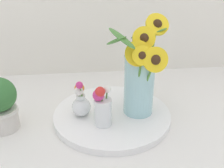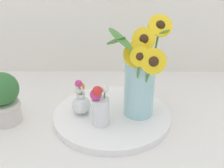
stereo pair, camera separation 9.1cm
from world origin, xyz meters
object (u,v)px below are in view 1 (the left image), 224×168
(serving_tray, at_px, (112,115))
(potted_plant, at_px, (0,104))
(vase_bulb_right, at_px, (81,103))
(vase_small_center, at_px, (102,107))
(mason_jar_sunflowers, at_px, (140,75))

(serving_tray, relative_size, potted_plant, 2.26)
(serving_tray, xyz_separation_m, vase_bulb_right, (-0.11, -0.01, 0.06))
(vase_small_center, xyz_separation_m, vase_bulb_right, (-0.07, 0.07, -0.02))
(vase_small_center, bearing_deg, mason_jar_sunflowers, 26.21)
(mason_jar_sunflowers, bearing_deg, vase_small_center, -153.79)
(vase_bulb_right, xyz_separation_m, potted_plant, (-0.27, -0.02, 0.02))
(mason_jar_sunflowers, bearing_deg, vase_bulb_right, -179.95)
(mason_jar_sunflowers, xyz_separation_m, vase_small_center, (-0.13, -0.07, -0.08))
(vase_bulb_right, bearing_deg, mason_jar_sunflowers, 0.05)
(potted_plant, bearing_deg, vase_bulb_right, 4.08)
(serving_tray, relative_size, mason_jar_sunflowers, 1.24)
(mason_jar_sunflowers, height_order, vase_bulb_right, mason_jar_sunflowers)
(vase_bulb_right, bearing_deg, vase_small_center, -42.88)
(mason_jar_sunflowers, relative_size, vase_small_center, 2.36)
(vase_bulb_right, bearing_deg, serving_tray, 3.27)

